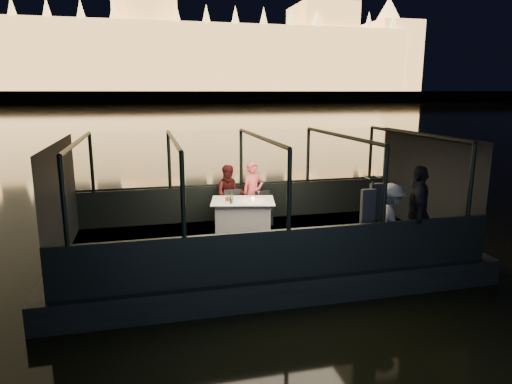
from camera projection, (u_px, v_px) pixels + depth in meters
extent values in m
plane|color=black|center=(156.00, 112.00, 86.02)|extent=(500.00, 500.00, 0.00)
cube|color=black|center=(260.00, 264.00, 10.11)|extent=(8.60, 4.40, 1.00)
cube|color=black|center=(260.00, 243.00, 10.01)|extent=(8.00, 4.00, 0.04)
cube|color=black|center=(241.00, 202.00, 11.80)|extent=(8.00, 0.08, 0.90)
cube|color=black|center=(288.00, 254.00, 8.01)|extent=(8.00, 0.08, 0.90)
cube|color=#423D33|center=(148.00, 98.00, 209.17)|extent=(400.00, 140.00, 6.00)
cube|color=silver|center=(243.00, 216.00, 10.68)|extent=(1.64, 1.33, 0.77)
cube|color=black|center=(234.00, 209.00, 11.06)|extent=(0.45, 0.45, 0.89)
cube|color=black|center=(264.00, 207.00, 11.30)|extent=(0.38, 0.38, 0.81)
imported|color=#EE5660|center=(253.00, 193.00, 11.43)|extent=(0.61, 0.45, 1.54)
imported|color=#401212|center=(230.00, 194.00, 11.32)|extent=(0.77, 0.63, 1.48)
imported|color=white|center=(390.00, 217.00, 8.87)|extent=(0.63, 1.02, 1.52)
imported|color=black|center=(417.00, 216.00, 8.91)|extent=(0.94, 1.18, 1.86)
cylinder|color=#13341D|center=(231.00, 197.00, 10.29)|extent=(0.08, 0.08, 0.29)
cylinder|color=brown|center=(229.00, 199.00, 10.58)|extent=(0.24, 0.24, 0.07)
cylinder|color=yellow|center=(253.00, 199.00, 10.54)|extent=(0.07, 0.07, 0.08)
cylinder|color=silver|center=(269.00, 200.00, 10.59)|extent=(0.23, 0.23, 0.01)
cylinder|color=white|center=(234.00, 200.00, 10.57)|extent=(0.26, 0.26, 0.01)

